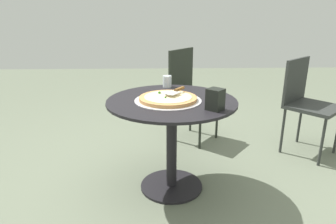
{
  "coord_description": "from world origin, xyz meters",
  "views": [
    {
      "loc": [
        0.09,
        2.0,
        1.27
      ],
      "look_at": [
        0.03,
        0.02,
        0.61
      ],
      "focal_mm": 32.3,
      "sensor_mm": 36.0,
      "label": 1
    }
  ],
  "objects_px": {
    "pizza_server": "(176,91)",
    "drinking_cup": "(167,81)",
    "napkin_dispenser": "(215,99)",
    "patio_chair_far": "(306,99)",
    "patio_table": "(172,125)",
    "patio_chair_near": "(189,88)",
    "pizza_on_tray": "(168,99)"
  },
  "relations": [
    {
      "from": "napkin_dispenser",
      "to": "patio_chair_far",
      "type": "distance_m",
      "value": 1.32
    },
    {
      "from": "pizza_on_tray",
      "to": "pizza_server",
      "type": "bearing_deg",
      "value": -132.08
    },
    {
      "from": "patio_table",
      "to": "pizza_server",
      "type": "xyz_separation_m",
      "value": [
        -0.03,
        -0.04,
        0.24
      ]
    },
    {
      "from": "drinking_cup",
      "to": "napkin_dispenser",
      "type": "xyz_separation_m",
      "value": [
        -0.28,
        0.6,
        0.02
      ]
    },
    {
      "from": "pizza_server",
      "to": "napkin_dispenser",
      "type": "relative_size",
      "value": 1.48
    },
    {
      "from": "pizza_server",
      "to": "napkin_dispenser",
      "type": "distance_m",
      "value": 0.36
    },
    {
      "from": "patio_table",
      "to": "drinking_cup",
      "type": "height_order",
      "value": "drinking_cup"
    },
    {
      "from": "pizza_on_tray",
      "to": "drinking_cup",
      "type": "distance_m",
      "value": 0.39
    },
    {
      "from": "napkin_dispenser",
      "to": "pizza_on_tray",
      "type": "bearing_deg",
      "value": 5.99
    },
    {
      "from": "patio_table",
      "to": "pizza_server",
      "type": "bearing_deg",
      "value": -124.37
    },
    {
      "from": "patio_chair_far",
      "to": "patio_table",
      "type": "bearing_deg",
      "value": 25.55
    },
    {
      "from": "drinking_cup",
      "to": "patio_chair_far",
      "type": "distance_m",
      "value": 1.32
    },
    {
      "from": "napkin_dispenser",
      "to": "patio_chair_near",
      "type": "distance_m",
      "value": 1.2
    },
    {
      "from": "drinking_cup",
      "to": "patio_chair_near",
      "type": "relative_size",
      "value": 0.1
    },
    {
      "from": "pizza_server",
      "to": "pizza_on_tray",
      "type": "bearing_deg",
      "value": 47.92
    },
    {
      "from": "patio_chair_far",
      "to": "pizza_on_tray",
      "type": "bearing_deg",
      "value": 25.8
    },
    {
      "from": "drinking_cup",
      "to": "pizza_on_tray",
      "type": "bearing_deg",
      "value": 89.14
    },
    {
      "from": "patio_table",
      "to": "napkin_dispenser",
      "type": "distance_m",
      "value": 0.43
    },
    {
      "from": "patio_chair_near",
      "to": "patio_chair_far",
      "type": "height_order",
      "value": "patio_chair_near"
    },
    {
      "from": "napkin_dispenser",
      "to": "patio_chair_far",
      "type": "xyz_separation_m",
      "value": [
        -1.0,
        -0.83,
        -0.24
      ]
    },
    {
      "from": "patio_table",
      "to": "pizza_server",
      "type": "distance_m",
      "value": 0.24
    },
    {
      "from": "patio_chair_near",
      "to": "patio_table",
      "type": "bearing_deg",
      "value": 77.02
    },
    {
      "from": "pizza_server",
      "to": "drinking_cup",
      "type": "relative_size",
      "value": 2.17
    },
    {
      "from": "napkin_dispenser",
      "to": "patio_chair_far",
      "type": "height_order",
      "value": "patio_chair_far"
    },
    {
      "from": "patio_chair_far",
      "to": "patio_chair_near",
      "type": "bearing_deg",
      "value": -18.61
    },
    {
      "from": "drinking_cup",
      "to": "patio_chair_far",
      "type": "xyz_separation_m",
      "value": [
        -1.28,
        -0.23,
        -0.22
      ]
    },
    {
      "from": "patio_chair_near",
      "to": "pizza_on_tray",
      "type": "bearing_deg",
      "value": 75.77
    },
    {
      "from": "pizza_server",
      "to": "napkin_dispenser",
      "type": "height_order",
      "value": "napkin_dispenser"
    },
    {
      "from": "pizza_server",
      "to": "patio_chair_far",
      "type": "bearing_deg",
      "value": -155.51
    },
    {
      "from": "pizza_server",
      "to": "patio_chair_far",
      "type": "xyz_separation_m",
      "value": [
        -1.23,
        -0.56,
        -0.23
      ]
    },
    {
      "from": "drinking_cup",
      "to": "patio_chair_near",
      "type": "height_order",
      "value": "patio_chair_near"
    },
    {
      "from": "pizza_server",
      "to": "drinking_cup",
      "type": "distance_m",
      "value": 0.34
    }
  ]
}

